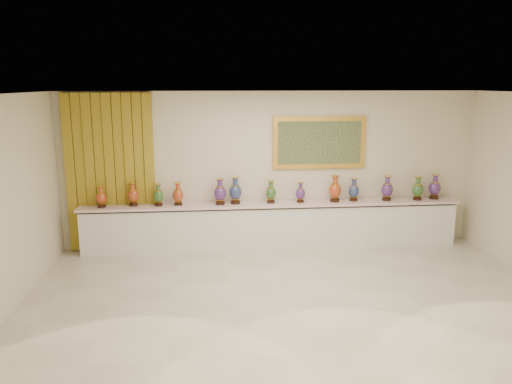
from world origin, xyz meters
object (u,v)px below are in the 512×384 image
Objects in this scene: vase_2 at (158,196)px; vase_0 at (101,198)px; vase_1 at (133,195)px; counter at (272,226)px.

vase_0 is at bearing -178.26° from vase_2.
vase_2 is at bearing 1.74° from vase_0.
vase_1 is (0.57, 0.07, 0.02)m from vase_0.
vase_2 is at bearing -4.40° from vase_1.
vase_2 is (0.46, -0.04, -0.01)m from vase_1.
counter is at bearing 0.72° from vase_2.
vase_0 is at bearing -173.26° from vase_1.
vase_1 is at bearing 175.60° from vase_2.
vase_1 is 0.47m from vase_2.
counter is at bearing -0.20° from vase_1.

